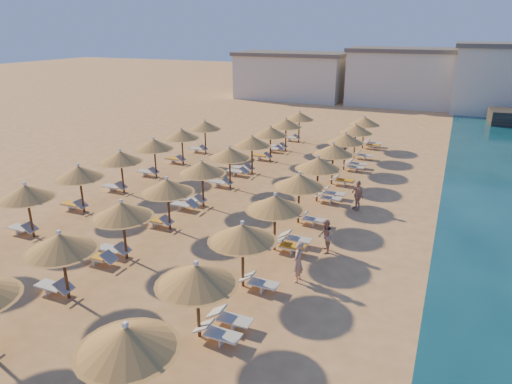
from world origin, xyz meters
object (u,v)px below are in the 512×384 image
at_px(beachgoer_a, 298,262).
at_px(beachgoer_c, 357,195).
at_px(beachgoer_b, 325,236).
at_px(parasol_row_west, 202,168).
at_px(parasol_row_east, 299,181).

bearing_deg(beachgoer_a, beachgoer_c, 175.74).
bearing_deg(beachgoer_b, parasol_row_west, -130.03).
bearing_deg(parasol_row_east, beachgoer_c, 51.30).
relative_size(beachgoer_a, beachgoer_b, 1.09).
xyz_separation_m(parasol_row_east, beachgoer_c, (2.47, 3.09, -1.44)).
relative_size(parasol_row_east, beachgoer_a, 21.40).
height_order(beachgoer_a, beachgoer_b, beachgoer_a).
distance_m(beachgoer_a, beachgoer_b, 2.96).
bearing_deg(parasol_row_east, parasol_row_west, 180.00).
distance_m(parasol_row_west, beachgoer_a, 9.67).
relative_size(parasol_row_west, beachgoer_a, 21.40).
xyz_separation_m(parasol_row_east, parasol_row_west, (-5.79, 0.00, 0.00)).
relative_size(parasol_row_east, parasol_row_west, 1.00).
distance_m(parasol_row_east, beachgoer_a, 6.18).
relative_size(parasol_row_east, beachgoer_b, 23.28).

